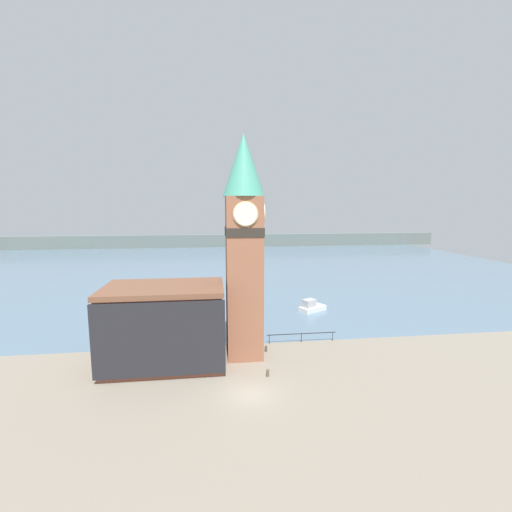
{
  "coord_description": "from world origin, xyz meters",
  "views": [
    {
      "loc": [
        -2.87,
        -26.88,
        15.67
      ],
      "look_at": [
        1.21,
        5.86,
        10.99
      ],
      "focal_mm": 24.0,
      "sensor_mm": 36.0,
      "label": 1
    }
  ],
  "objects_px": {
    "pier_building": "(165,325)",
    "mooring_bollard_far": "(268,372)",
    "clock_tower": "(244,242)",
    "boat_near": "(311,307)",
    "mooring_bollard_near": "(266,348)"
  },
  "relations": [
    {
      "from": "mooring_bollard_far",
      "to": "clock_tower",
      "type": "bearing_deg",
      "value": 109.08
    },
    {
      "from": "clock_tower",
      "to": "mooring_bollard_far",
      "type": "height_order",
      "value": "clock_tower"
    },
    {
      "from": "pier_building",
      "to": "boat_near",
      "type": "distance_m",
      "value": 25.18
    },
    {
      "from": "mooring_bollard_far",
      "to": "pier_building",
      "type": "bearing_deg",
      "value": 158.06
    },
    {
      "from": "clock_tower",
      "to": "boat_near",
      "type": "relative_size",
      "value": 5.0
    },
    {
      "from": "mooring_bollard_far",
      "to": "mooring_bollard_near",
      "type": "bearing_deg",
      "value": 82.8
    },
    {
      "from": "boat_near",
      "to": "mooring_bollard_far",
      "type": "distance_m",
      "value": 21.71
    },
    {
      "from": "boat_near",
      "to": "mooring_bollard_far",
      "type": "xyz_separation_m",
      "value": [
        -9.85,
        -19.35,
        -0.26
      ]
    },
    {
      "from": "pier_building",
      "to": "mooring_bollard_far",
      "type": "bearing_deg",
      "value": -21.94
    },
    {
      "from": "clock_tower",
      "to": "pier_building",
      "type": "height_order",
      "value": "clock_tower"
    },
    {
      "from": "clock_tower",
      "to": "mooring_bollard_near",
      "type": "relative_size",
      "value": 32.43
    },
    {
      "from": "mooring_bollard_near",
      "to": "mooring_bollard_far",
      "type": "height_order",
      "value": "mooring_bollard_far"
    },
    {
      "from": "clock_tower",
      "to": "pier_building",
      "type": "relative_size",
      "value": 1.94
    },
    {
      "from": "pier_building",
      "to": "mooring_bollard_far",
      "type": "relative_size",
      "value": 15.49
    },
    {
      "from": "clock_tower",
      "to": "pier_building",
      "type": "distance_m",
      "value": 11.51
    }
  ]
}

